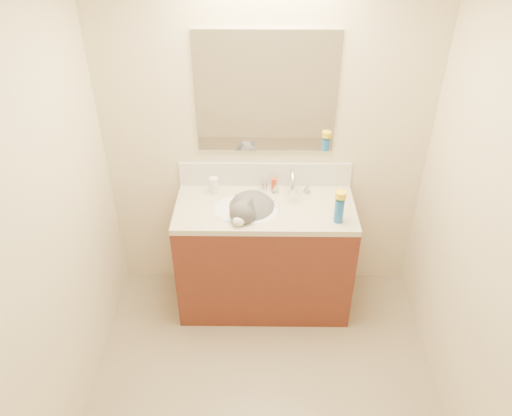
{
  "coord_description": "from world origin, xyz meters",
  "views": [
    {
      "loc": [
        -0.03,
        -1.76,
        2.74
      ],
      "look_at": [
        -0.06,
        0.92,
        0.88
      ],
      "focal_mm": 35.0,
      "sensor_mm": 36.0,
      "label": 1
    }
  ],
  "objects_px": {
    "faucet": "(292,185)",
    "spray_can": "(339,211)",
    "silver_jar": "(264,185)",
    "amber_bottle": "(274,184)",
    "vanity_cabinet": "(264,258)",
    "pill_bottle": "(214,185)",
    "basin": "(247,217)",
    "cat": "(250,211)"
  },
  "relations": [
    {
      "from": "silver_jar",
      "to": "amber_bottle",
      "type": "distance_m",
      "value": 0.07
    },
    {
      "from": "vanity_cabinet",
      "to": "pill_bottle",
      "type": "height_order",
      "value": "pill_bottle"
    },
    {
      "from": "basin",
      "to": "silver_jar",
      "type": "distance_m",
      "value": 0.29
    },
    {
      "from": "spray_can",
      "to": "pill_bottle",
      "type": "bearing_deg",
      "value": 158.19
    },
    {
      "from": "vanity_cabinet",
      "to": "silver_jar",
      "type": "bearing_deg",
      "value": 92.45
    },
    {
      "from": "faucet",
      "to": "pill_bottle",
      "type": "distance_m",
      "value": 0.53
    },
    {
      "from": "pill_bottle",
      "to": "silver_jar",
      "type": "bearing_deg",
      "value": 8.42
    },
    {
      "from": "faucet",
      "to": "spray_can",
      "type": "bearing_deg",
      "value": -46.53
    },
    {
      "from": "basin",
      "to": "vanity_cabinet",
      "type": "bearing_deg",
      "value": 14.04
    },
    {
      "from": "pill_bottle",
      "to": "amber_bottle",
      "type": "bearing_deg",
      "value": 5.24
    },
    {
      "from": "pill_bottle",
      "to": "cat",
      "type": "bearing_deg",
      "value": -37.8
    },
    {
      "from": "cat",
      "to": "pill_bottle",
      "type": "relative_size",
      "value": 4.2
    },
    {
      "from": "pill_bottle",
      "to": "silver_jar",
      "type": "height_order",
      "value": "pill_bottle"
    },
    {
      "from": "basin",
      "to": "pill_bottle",
      "type": "bearing_deg",
      "value": 140.06
    },
    {
      "from": "amber_bottle",
      "to": "pill_bottle",
      "type": "bearing_deg",
      "value": -174.76
    },
    {
      "from": "basin",
      "to": "cat",
      "type": "xyz_separation_m",
      "value": [
        0.02,
        -0.0,
        0.05
      ]
    },
    {
      "from": "pill_bottle",
      "to": "spray_can",
      "type": "distance_m",
      "value": 0.88
    },
    {
      "from": "basin",
      "to": "spray_can",
      "type": "height_order",
      "value": "spray_can"
    },
    {
      "from": "vanity_cabinet",
      "to": "spray_can",
      "type": "bearing_deg",
      "value": -19.25
    },
    {
      "from": "vanity_cabinet",
      "to": "silver_jar",
      "type": "relative_size",
      "value": 21.1
    },
    {
      "from": "silver_jar",
      "to": "spray_can",
      "type": "xyz_separation_m",
      "value": [
        0.47,
        -0.38,
        0.05
      ]
    },
    {
      "from": "basin",
      "to": "amber_bottle",
      "type": "height_order",
      "value": "amber_bottle"
    },
    {
      "from": "pill_bottle",
      "to": "amber_bottle",
      "type": "xyz_separation_m",
      "value": [
        0.41,
        0.04,
        -0.01
      ]
    },
    {
      "from": "vanity_cabinet",
      "to": "cat",
      "type": "height_order",
      "value": "cat"
    },
    {
      "from": "vanity_cabinet",
      "to": "amber_bottle",
      "type": "relative_size",
      "value": 12.97
    },
    {
      "from": "basin",
      "to": "pill_bottle",
      "type": "relative_size",
      "value": 3.9
    },
    {
      "from": "cat",
      "to": "spray_can",
      "type": "xyz_separation_m",
      "value": [
        0.56,
        -0.13,
        0.1
      ]
    },
    {
      "from": "amber_bottle",
      "to": "spray_can",
      "type": "xyz_separation_m",
      "value": [
        0.4,
        -0.36,
        0.04
      ]
    },
    {
      "from": "cat",
      "to": "amber_bottle",
      "type": "height_order",
      "value": "cat"
    },
    {
      "from": "cat",
      "to": "amber_bottle",
      "type": "relative_size",
      "value": 5.23
    },
    {
      "from": "vanity_cabinet",
      "to": "basin",
      "type": "height_order",
      "value": "basin"
    },
    {
      "from": "faucet",
      "to": "spray_can",
      "type": "distance_m",
      "value": 0.41
    },
    {
      "from": "pill_bottle",
      "to": "basin",
      "type": "bearing_deg",
      "value": -39.94
    },
    {
      "from": "faucet",
      "to": "spray_can",
      "type": "height_order",
      "value": "faucet"
    },
    {
      "from": "vanity_cabinet",
      "to": "cat",
      "type": "bearing_deg",
      "value": -162.19
    },
    {
      "from": "amber_bottle",
      "to": "silver_jar",
      "type": "bearing_deg",
      "value": 169.6
    },
    {
      "from": "faucet",
      "to": "spray_can",
      "type": "relative_size",
      "value": 1.72
    },
    {
      "from": "basin",
      "to": "spray_can",
      "type": "bearing_deg",
      "value": -12.73
    },
    {
      "from": "vanity_cabinet",
      "to": "cat",
      "type": "relative_size",
      "value": 2.48
    },
    {
      "from": "pill_bottle",
      "to": "amber_bottle",
      "type": "height_order",
      "value": "pill_bottle"
    },
    {
      "from": "pill_bottle",
      "to": "silver_jar",
      "type": "distance_m",
      "value": 0.35
    },
    {
      "from": "basin",
      "to": "faucet",
      "type": "xyz_separation_m",
      "value": [
        0.3,
        0.17,
        0.16
      ]
    }
  ]
}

